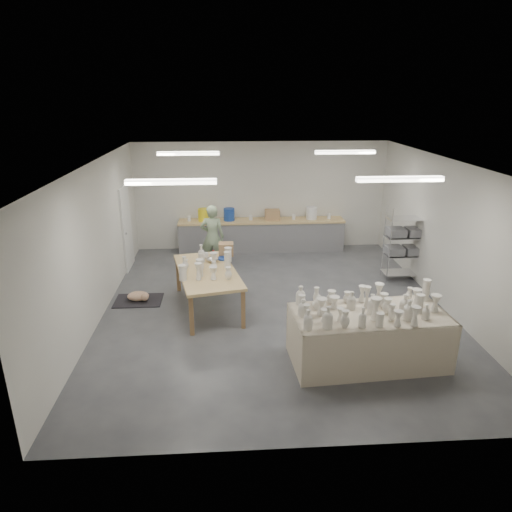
{
  "coord_description": "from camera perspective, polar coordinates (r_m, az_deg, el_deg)",
  "views": [
    {
      "loc": [
        -0.95,
        -8.56,
        4.23
      ],
      "look_at": [
        -0.37,
        0.29,
        1.05
      ],
      "focal_mm": 32.0,
      "sensor_mm": 36.0,
      "label": 1
    }
  ],
  "objects": [
    {
      "name": "cat",
      "position": [
        10.13,
        -14.41,
        -4.87
      ],
      "size": [
        0.54,
        0.45,
        0.2
      ],
      "rotation": [
        0.0,
        0.0,
        -0.32
      ],
      "color": "white",
      "rests_on": "rug"
    },
    {
      "name": "wire_shelf",
      "position": [
        11.28,
        18.05,
        1.66
      ],
      "size": [
        0.88,
        0.48,
        1.8
      ],
      "color": "silver",
      "rests_on": "ground"
    },
    {
      "name": "rug",
      "position": [
        10.19,
        -14.46,
        -5.4
      ],
      "size": [
        1.0,
        0.7,
        0.02
      ],
      "primitive_type": "cube",
      "color": "black",
      "rests_on": "ground"
    },
    {
      "name": "room",
      "position": [
        8.95,
        1.8,
        5.65
      ],
      "size": [
        8.0,
        8.02,
        3.0
      ],
      "color": "#424449",
      "rests_on": "ground"
    },
    {
      "name": "drying_table",
      "position": [
        7.8,
        13.76,
        -9.62
      ],
      "size": [
        2.57,
        1.35,
        1.26
      ],
      "rotation": [
        0.0,
        0.0,
        0.07
      ],
      "color": "olive",
      "rests_on": "ground"
    },
    {
      "name": "work_table",
      "position": [
        9.37,
        -5.88,
        -1.52
      ],
      "size": [
        1.55,
        2.41,
        1.22
      ],
      "rotation": [
        0.0,
        0.0,
        0.21
      ],
      "color": "tan",
      "rests_on": "ground"
    },
    {
      "name": "potter",
      "position": [
        11.49,
        -5.46,
        2.39
      ],
      "size": [
        0.65,
        0.47,
        1.64
      ],
      "primitive_type": "imported",
      "rotation": [
        0.0,
        0.0,
        3.01
      ],
      "color": "#8CA47F",
      "rests_on": "ground"
    },
    {
      "name": "back_counter",
      "position": [
        12.83,
        0.65,
        2.76
      ],
      "size": [
        4.6,
        0.6,
        1.24
      ],
      "color": "tan",
      "rests_on": "ground"
    },
    {
      "name": "red_stool",
      "position": [
        11.92,
        -5.35,
        0.33
      ],
      "size": [
        0.41,
        0.41,
        0.33
      ],
      "rotation": [
        0.0,
        0.0,
        -0.21
      ],
      "color": "red",
      "rests_on": "ground"
    }
  ]
}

